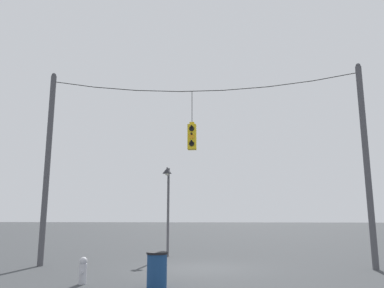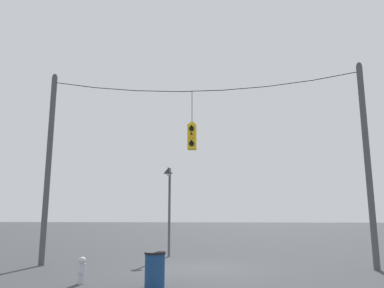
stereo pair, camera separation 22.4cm
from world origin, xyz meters
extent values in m
plane|color=#383A3D|center=(0.00, 0.00, 0.00)|extent=(200.00, 200.00, 0.00)
cylinder|color=#4C4C51|center=(-6.36, 0.21, 3.93)|extent=(0.23, 0.23, 7.85)
sphere|color=#4C4C51|center=(-6.36, 0.21, 7.90)|extent=(0.19, 0.19, 0.19)
cylinder|color=#4C4C51|center=(6.36, 0.21, 3.93)|extent=(0.23, 0.23, 7.85)
sphere|color=#4C4C51|center=(6.36, 0.21, 7.90)|extent=(0.19, 0.19, 0.19)
cylinder|color=black|center=(-5.45, 0.21, 7.45)|extent=(1.82, 0.03, 0.33)
cylinder|color=black|center=(-3.63, 0.21, 7.20)|extent=(1.82, 0.03, 0.23)
cylinder|color=black|center=(-1.82, 0.21, 7.05)|extent=(1.82, 0.03, 0.13)
cylinder|color=black|center=(0.00, 0.21, 7.00)|extent=(1.82, 0.03, 0.03)
cylinder|color=black|center=(1.82, 0.21, 7.05)|extent=(1.82, 0.03, 0.13)
cylinder|color=black|center=(3.63, 0.21, 7.20)|extent=(1.82, 0.03, 0.23)
cylinder|color=black|center=(5.45, 0.21, 7.45)|extent=(1.82, 0.03, 0.33)
cube|color=yellow|center=(-0.38, 0.21, 5.06)|extent=(0.34, 0.34, 1.02)
cube|color=yellow|center=(-0.38, 0.21, 5.62)|extent=(0.19, 0.19, 0.10)
cylinder|color=black|center=(-0.38, 0.21, 6.33)|extent=(0.02, 0.02, 1.32)
cylinder|color=black|center=(-0.38, 0.02, 5.37)|extent=(0.20, 0.03, 0.20)
cylinder|color=black|center=(-0.38, -0.02, 5.46)|extent=(0.07, 0.12, 0.07)
cylinder|color=orange|center=(-0.38, 0.02, 5.06)|extent=(0.20, 0.03, 0.20)
cylinder|color=black|center=(-0.38, -0.02, 5.15)|extent=(0.07, 0.12, 0.07)
cylinder|color=black|center=(-0.38, 0.02, 4.75)|extent=(0.20, 0.03, 0.20)
cylinder|color=black|center=(-0.38, -0.02, 4.84)|extent=(0.07, 0.12, 0.07)
cylinder|color=black|center=(-0.38, 0.39, 5.37)|extent=(0.20, 0.03, 0.20)
cylinder|color=black|center=(-0.38, 0.44, 5.46)|extent=(0.07, 0.12, 0.07)
cylinder|color=orange|center=(-0.38, 0.39, 5.06)|extent=(0.20, 0.03, 0.20)
cylinder|color=black|center=(-0.38, 0.44, 5.15)|extent=(0.07, 0.12, 0.07)
cylinder|color=black|center=(-0.38, 0.39, 4.75)|extent=(0.20, 0.03, 0.20)
cylinder|color=black|center=(-0.38, 0.44, 4.84)|extent=(0.07, 0.12, 0.07)
cylinder|color=#515156|center=(-1.88, 4.02, 2.14)|extent=(0.12, 0.12, 4.29)
cylinder|color=#515156|center=(-1.88, 3.77, 4.24)|extent=(0.07, 0.50, 0.07)
cone|color=#232328|center=(-1.88, 3.52, 4.10)|extent=(0.46, 0.46, 0.27)
sphere|color=silver|center=(-1.88, 3.52, 3.97)|extent=(0.20, 0.20, 0.20)
cylinder|color=silver|center=(-3.24, -3.51, 0.28)|extent=(0.22, 0.22, 0.56)
sphere|color=silver|center=(-3.24, -3.51, 0.64)|extent=(0.22, 0.22, 0.22)
cylinder|color=silver|center=(-3.24, -3.65, 0.34)|extent=(0.09, 0.10, 0.09)
cylinder|color=navy|center=(-1.01, -3.87, 0.44)|extent=(0.55, 0.55, 0.88)
cylinder|color=black|center=(-1.01, -3.87, 0.91)|extent=(0.59, 0.59, 0.06)
camera|label=1|loc=(0.85, -14.52, 1.93)|focal=35.00mm
camera|label=2|loc=(1.08, -14.50, 1.93)|focal=35.00mm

